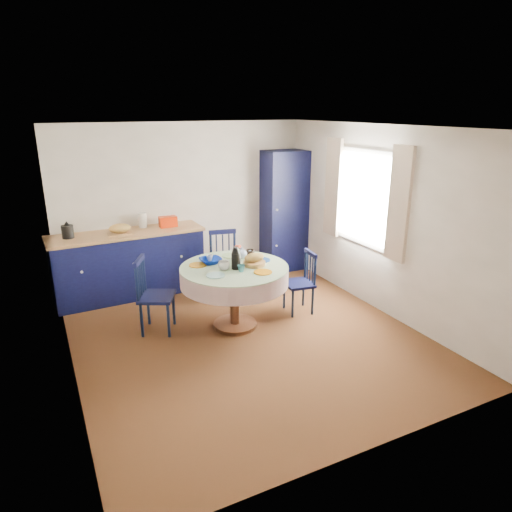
{
  "coord_description": "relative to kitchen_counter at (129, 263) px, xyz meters",
  "views": [
    {
      "loc": [
        -2.14,
        -4.61,
        2.71
      ],
      "look_at": [
        0.24,
        0.2,
        0.95
      ],
      "focal_mm": 32.0,
      "sensor_mm": 36.0,
      "label": 1
    }
  ],
  "objects": [
    {
      "name": "floor",
      "position": [
        1.0,
        -1.96,
        -0.5
      ],
      "size": [
        4.5,
        4.5,
        0.0
      ],
      "primitive_type": "plane",
      "color": "black",
      "rests_on": "ground"
    },
    {
      "name": "ceiling",
      "position": [
        1.0,
        -1.96,
        2.0
      ],
      "size": [
        4.5,
        4.5,
        0.0
      ],
      "primitive_type": "plane",
      "rotation": [
        3.14,
        0.0,
        0.0
      ],
      "color": "white",
      "rests_on": "wall_back"
    },
    {
      "name": "wall_back",
      "position": [
        1.0,
        0.29,
        0.75
      ],
      "size": [
        4.0,
        0.02,
        2.5
      ],
      "primitive_type": "cube",
      "color": "white",
      "rests_on": "floor"
    },
    {
      "name": "wall_left",
      "position": [
        -1.0,
        -1.96,
        0.75
      ],
      "size": [
        0.02,
        4.5,
        2.5
      ],
      "primitive_type": "cube",
      "color": "white",
      "rests_on": "floor"
    },
    {
      "name": "wall_right",
      "position": [
        3.0,
        -1.96,
        0.75
      ],
      "size": [
        0.02,
        4.5,
        2.5
      ],
      "primitive_type": "cube",
      "color": "white",
      "rests_on": "floor"
    },
    {
      "name": "window",
      "position": [
        2.95,
        -1.66,
        1.02
      ],
      "size": [
        0.1,
        1.74,
        1.45
      ],
      "color": "white",
      "rests_on": "wall_right"
    },
    {
      "name": "kitchen_counter",
      "position": [
        0.0,
        0.0,
        0.0
      ],
      "size": [
        2.22,
        0.76,
        1.22
      ],
      "rotation": [
        0.0,
        0.0,
        0.04
      ],
      "color": "black",
      "rests_on": "floor"
    },
    {
      "name": "pantry_cabinet",
      "position": [
        2.66,
        0.04,
        0.51
      ],
      "size": [
        0.72,
        0.53,
        2.03
      ],
      "rotation": [
        0.0,
        0.0,
        -0.02
      ],
      "color": "black",
      "rests_on": "floor"
    },
    {
      "name": "dining_table",
      "position": [
        0.99,
        -1.67,
        0.19
      ],
      "size": [
        1.35,
        1.35,
        1.1
      ],
      "color": "#583019",
      "rests_on": "floor"
    },
    {
      "name": "chair_left",
      "position": [
        0.03,
        -1.32,
        -0.01
      ],
      "size": [
        0.56,
        0.57,
        0.97
      ],
      "rotation": [
        0.0,
        0.0,
        1.1
      ],
      "color": "black",
      "rests_on": "floor"
    },
    {
      "name": "chair_far",
      "position": [
        1.25,
        -0.69,
        -0.0
      ],
      "size": [
        0.52,
        0.5,
        0.99
      ],
      "rotation": [
        0.0,
        0.0,
        -0.2
      ],
      "color": "black",
      "rests_on": "floor"
    },
    {
      "name": "chair_right",
      "position": [
        1.98,
        -1.64,
        -0.07
      ],
      "size": [
        0.42,
        0.43,
        0.86
      ],
      "rotation": [
        0.0,
        0.0,
        -1.71
      ],
      "color": "black",
      "rests_on": "floor"
    },
    {
      "name": "mug_a",
      "position": [
        0.82,
        -1.72,
        0.37
      ],
      "size": [
        0.14,
        0.14,
        0.11
      ],
      "primitive_type": "imported",
      "color": "silver",
      "rests_on": "dining_table"
    },
    {
      "name": "mug_b",
      "position": [
        0.98,
        -1.87,
        0.36
      ],
      "size": [
        0.09,
        0.09,
        0.08
      ],
      "primitive_type": "imported",
      "color": "#28646F",
      "rests_on": "dining_table"
    },
    {
      "name": "mug_c",
      "position": [
        1.32,
        -1.4,
        0.36
      ],
      "size": [
        0.12,
        0.12,
        0.1
      ],
      "primitive_type": "imported",
      "color": "black",
      "rests_on": "dining_table"
    },
    {
      "name": "mug_d",
      "position": [
        0.78,
        -1.33,
        0.36
      ],
      "size": [
        0.09,
        0.09,
        0.08
      ],
      "primitive_type": "imported",
      "color": "silver",
      "rests_on": "dining_table"
    },
    {
      "name": "cobalt_bowl",
      "position": [
        0.76,
        -1.42,
        0.35
      ],
      "size": [
        0.28,
        0.28,
        0.07
      ],
      "primitive_type": "imported",
      "color": "navy",
      "rests_on": "dining_table"
    }
  ]
}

